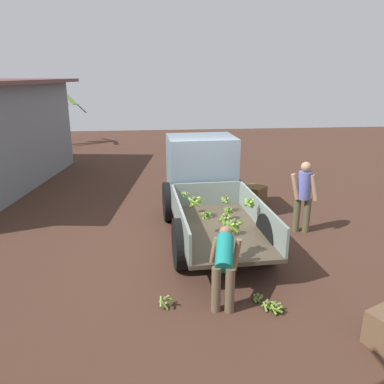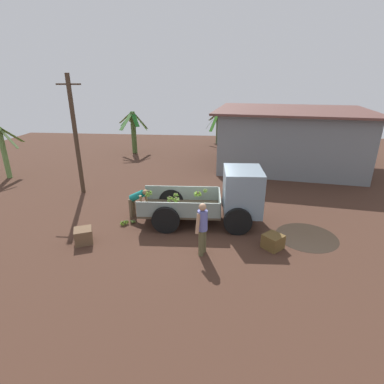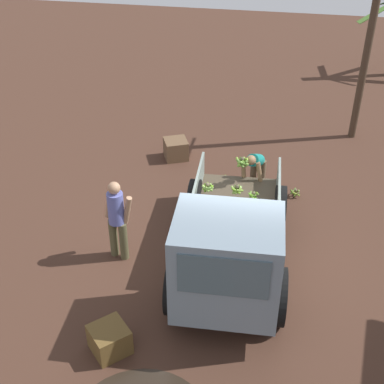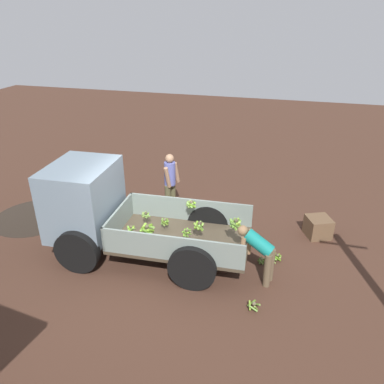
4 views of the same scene
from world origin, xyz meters
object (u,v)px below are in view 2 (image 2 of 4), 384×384
(utility_pole, at_px, (76,135))
(wooden_crate_1, at_px, (273,241))
(person_foreground_visitor, at_px, (202,226))
(person_worker_loading, at_px, (137,200))
(cargo_truck, at_px, (228,196))
(wooden_crate_0, at_px, (84,236))
(banana_bunch_on_ground_0, at_px, (123,223))
(banana_bunch_on_ground_1, at_px, (126,222))
(banana_bunch_on_ground_2, at_px, (133,221))
(banana_bunch_on_ground_3, at_px, (143,204))

(utility_pole, relative_size, wooden_crate_1, 9.59)
(person_foreground_visitor, relative_size, person_worker_loading, 1.42)
(cargo_truck, relative_size, wooden_crate_0, 8.07)
(person_worker_loading, distance_m, banana_bunch_on_ground_0, 1.08)
(utility_pole, relative_size, banana_bunch_on_ground_1, 23.69)
(banana_bunch_on_ground_1, relative_size, banana_bunch_on_ground_2, 1.13)
(utility_pole, bearing_deg, wooden_crate_1, -27.23)
(cargo_truck, xyz_separation_m, banana_bunch_on_ground_3, (-3.56, 1.12, -0.97))
(person_worker_loading, bearing_deg, person_foreground_visitor, -28.39)
(banana_bunch_on_ground_3, height_order, wooden_crate_1, wooden_crate_1)
(banana_bunch_on_ground_3, bearing_deg, banana_bunch_on_ground_0, -101.01)
(person_foreground_visitor, relative_size, banana_bunch_on_ground_1, 7.55)
(person_foreground_visitor, height_order, banana_bunch_on_ground_1, person_foreground_visitor)
(banana_bunch_on_ground_0, distance_m, banana_bunch_on_ground_1, 0.15)
(wooden_crate_0, relative_size, wooden_crate_1, 1.01)
(utility_pole, xyz_separation_m, banana_bunch_on_ground_2, (3.30, -2.99, -2.66))
(wooden_crate_0, bearing_deg, utility_pole, 114.41)
(banana_bunch_on_ground_0, height_order, wooden_crate_0, wooden_crate_0)
(person_worker_loading, xyz_separation_m, banana_bunch_on_ground_3, (-0.04, 0.95, -0.61))
(cargo_truck, height_order, person_worker_loading, cargo_truck)
(banana_bunch_on_ground_2, height_order, wooden_crate_0, wooden_crate_0)
(person_foreground_visitor, height_order, wooden_crate_1, person_foreground_visitor)
(wooden_crate_0, bearing_deg, banana_bunch_on_ground_2, 51.01)
(cargo_truck, relative_size, banana_bunch_on_ground_1, 20.03)
(cargo_truck, xyz_separation_m, wooden_crate_1, (1.46, -1.69, -0.86))
(cargo_truck, bearing_deg, banana_bunch_on_ground_3, 159.98)
(person_foreground_visitor, height_order, banana_bunch_on_ground_2, person_foreground_visitor)
(banana_bunch_on_ground_2, bearing_deg, cargo_truck, 6.46)
(person_worker_loading, bearing_deg, banana_bunch_on_ground_2, -81.09)
(utility_pole, bearing_deg, cargo_truck, -20.65)
(banana_bunch_on_ground_3, distance_m, wooden_crate_1, 5.75)
(person_worker_loading, bearing_deg, utility_pole, 157.39)
(banana_bunch_on_ground_0, bearing_deg, banana_bunch_on_ground_1, 46.79)
(banana_bunch_on_ground_3, bearing_deg, utility_pole, 156.14)
(banana_bunch_on_ground_0, bearing_deg, person_foreground_visitor, -27.65)
(banana_bunch_on_ground_2, bearing_deg, wooden_crate_1, -14.44)
(cargo_truck, height_order, wooden_crate_0, cargo_truck)
(utility_pole, distance_m, person_worker_loading, 4.59)
(cargo_truck, xyz_separation_m, banana_bunch_on_ground_1, (-3.79, -0.51, -1.00))
(banana_bunch_on_ground_2, bearing_deg, banana_bunch_on_ground_0, -148.29)
(utility_pole, bearing_deg, wooden_crate_0, -65.59)
(wooden_crate_0, bearing_deg, banana_bunch_on_ground_3, 67.85)
(person_foreground_visitor, bearing_deg, banana_bunch_on_ground_3, -33.11)
(banana_bunch_on_ground_2, relative_size, wooden_crate_0, 0.36)
(utility_pole, distance_m, wooden_crate_0, 5.56)
(utility_pole, height_order, banana_bunch_on_ground_1, utility_pole)
(person_foreground_visitor, xyz_separation_m, banana_bunch_on_ground_3, (-2.74, 3.35, -0.83))
(utility_pole, bearing_deg, banana_bunch_on_ground_2, -42.12)
(person_worker_loading, distance_m, banana_bunch_on_ground_3, 1.13)
(cargo_truck, distance_m, utility_pole, 7.52)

